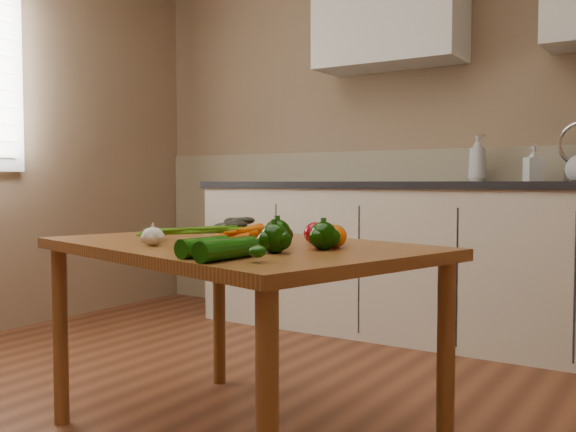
# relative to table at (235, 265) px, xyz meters

# --- Properties ---
(room) EXTENTS (4.04, 5.04, 2.64)m
(room) POSITION_rel_table_xyz_m (-0.21, -0.20, 0.63)
(room) COLOR brown
(room) RESTS_ON ground
(counter_run) EXTENTS (2.84, 0.64, 1.14)m
(counter_run) POSITION_rel_table_xyz_m (-0.00, 1.81, -0.16)
(counter_run) COLOR beige
(counter_run) RESTS_ON ground
(table) EXTENTS (1.46, 1.14, 0.69)m
(table) POSITION_rel_table_xyz_m (0.00, 0.00, 0.00)
(table) COLOR brown
(table) RESTS_ON ground
(soap_bottle_a) EXTENTS (0.15, 0.15, 0.27)m
(soap_bottle_a) POSITION_rel_table_xyz_m (0.22, 1.99, 0.42)
(soap_bottle_a) COLOR silver
(soap_bottle_a) RESTS_ON counter_run
(soap_bottle_b) EXTENTS (0.12, 0.12, 0.19)m
(soap_bottle_b) POSITION_rel_table_xyz_m (0.55, 1.93, 0.38)
(soap_bottle_b) COLOR silver
(soap_bottle_b) RESTS_ON counter_run
(carrot_bunch) EXTENTS (0.28, 0.24, 0.06)m
(carrot_bunch) POSITION_rel_table_xyz_m (-0.04, -0.01, 0.11)
(carrot_bunch) COLOR #D75B05
(carrot_bunch) RESTS_ON table
(leafy_greens) EXTENTS (0.18, 0.17, 0.09)m
(leafy_greens) POSITION_rel_table_xyz_m (-0.29, 0.38, 0.12)
(leafy_greens) COLOR black
(leafy_greens) RESTS_ON table
(garlic_bulb) EXTENTS (0.07, 0.07, 0.06)m
(garlic_bulb) POSITION_rel_table_xyz_m (-0.15, -0.23, 0.11)
(garlic_bulb) COLOR silver
(garlic_bulb) RESTS_ON table
(pepper_a) EXTENTS (0.09, 0.09, 0.09)m
(pepper_a) POSITION_rel_table_xyz_m (0.21, -0.07, 0.12)
(pepper_a) COLOR black
(pepper_a) RESTS_ON table
(pepper_b) EXTENTS (0.08, 0.08, 0.08)m
(pepper_b) POSITION_rel_table_xyz_m (0.36, -0.04, 0.12)
(pepper_b) COLOR black
(pepper_b) RESTS_ON table
(pepper_c) EXTENTS (0.08, 0.08, 0.08)m
(pepper_c) POSITION_rel_table_xyz_m (0.29, -0.19, 0.12)
(pepper_c) COLOR black
(pepper_c) RESTS_ON table
(tomato_a) EXTENTS (0.08, 0.08, 0.07)m
(tomato_a) POSITION_rel_table_xyz_m (0.26, 0.09, 0.11)
(tomato_a) COLOR #93020B
(tomato_a) RESTS_ON table
(tomato_b) EXTENTS (0.07, 0.07, 0.07)m
(tomato_b) POSITION_rel_table_xyz_m (0.32, 0.10, 0.11)
(tomato_b) COLOR #D15B05
(tomato_b) RESTS_ON table
(tomato_c) EXTENTS (0.08, 0.08, 0.07)m
(tomato_c) POSITION_rel_table_xyz_m (0.36, 0.03, 0.11)
(tomato_c) COLOR #D15B05
(tomato_c) RESTS_ON table
(zucchini_a) EXTENTS (0.07, 0.21, 0.06)m
(zucchini_a) POSITION_rel_table_xyz_m (0.27, -0.39, 0.11)
(zucchini_a) COLOR #0C4207
(zucchini_a) RESTS_ON table
(zucchini_b) EXTENTS (0.07, 0.17, 0.05)m
(zucchini_b) POSITION_rel_table_xyz_m (0.18, -0.37, 0.10)
(zucchini_b) COLOR #0C4207
(zucchini_b) RESTS_ON table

